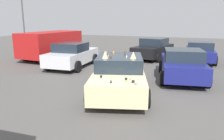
{
  "coord_description": "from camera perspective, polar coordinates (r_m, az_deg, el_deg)",
  "views": [
    {
      "loc": [
        -7.51,
        -2.74,
        2.77
      ],
      "look_at": [
        0.0,
        0.3,
        0.9
      ],
      "focal_mm": 34.59,
      "sensor_mm": 36.0,
      "label": 1
    }
  ],
  "objects": [
    {
      "name": "parked_sedan_row_back_center",
      "position": [
        13.2,
        -10.44,
        3.91
      ],
      "size": [
        4.17,
        2.3,
        1.48
      ],
      "rotation": [
        0.0,
        0.0,
        0.08
      ],
      "color": "silver",
      "rests_on": "ground"
    },
    {
      "name": "parked_sedan_near_left",
      "position": [
        10.75,
        18.04,
        1.39
      ],
      "size": [
        4.33,
        2.62,
        1.48
      ],
      "rotation": [
        0.0,
        0.0,
        0.19
      ],
      "color": "navy",
      "rests_on": "ground"
    },
    {
      "name": "ground_plane",
      "position": [
        8.45,
        1.9,
        -6.13
      ],
      "size": [
        60.0,
        60.0,
        0.0
      ],
      "primitive_type": "plane",
      "color": "#514F4C"
    },
    {
      "name": "parked_sedan_far_right",
      "position": [
        16.25,
        10.9,
        5.58
      ],
      "size": [
        4.38,
        2.58,
        1.5
      ],
      "rotation": [
        0.0,
        0.0,
        2.95
      ],
      "color": "black",
      "rests_on": "ground"
    },
    {
      "name": "parked_sedan_behind_right",
      "position": [
        15.92,
        22.14,
        4.56
      ],
      "size": [
        4.29,
        2.14,
        1.38
      ],
      "rotation": [
        0.0,
        0.0,
        0.05
      ],
      "color": "navy",
      "rests_on": "ground"
    },
    {
      "name": "parked_van_far_left",
      "position": [
        16.53,
        -15.71,
        6.76
      ],
      "size": [
        5.13,
        2.44,
        1.95
      ],
      "rotation": [
        0.0,
        0.0,
        3.13
      ],
      "color": "#B21919",
      "rests_on": "ground"
    },
    {
      "name": "art_car_decorated",
      "position": [
        8.3,
        1.95,
        -1.23
      ],
      "size": [
        4.68,
        3.06,
        1.69
      ],
      "rotation": [
        0.0,
        0.0,
        3.45
      ],
      "color": "beige",
      "rests_on": "ground"
    },
    {
      "name": "lot_lamp_post",
      "position": [
        20.28,
        -22.43,
        12.49
      ],
      "size": [
        0.28,
        0.28,
        4.9
      ],
      "color": "#4C4C51",
      "rests_on": "ground"
    }
  ]
}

